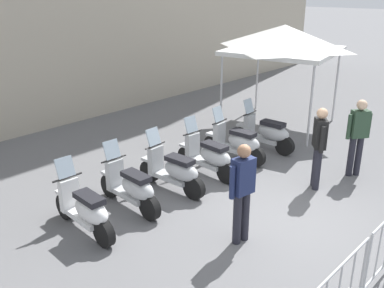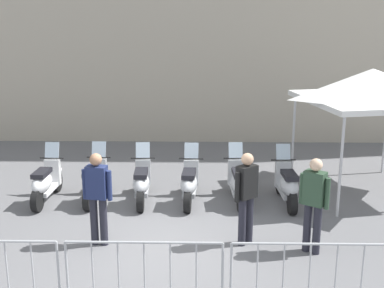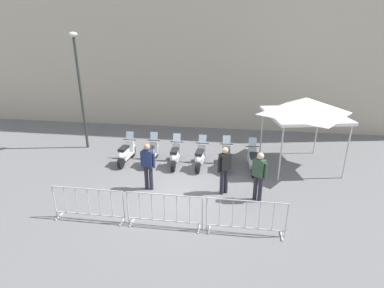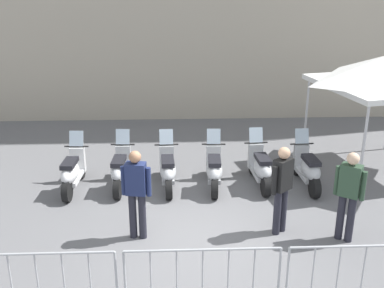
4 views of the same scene
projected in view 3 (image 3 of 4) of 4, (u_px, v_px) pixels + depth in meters
name	position (u px, v px, depth m)	size (l,w,h in m)	color
ground_plane	(178.00, 193.00, 10.65)	(120.00, 120.00, 0.00)	slate
motorcycle_0	(126.00, 153.00, 12.90)	(0.74, 1.70, 1.24)	black
motorcycle_1	(150.00, 154.00, 12.83)	(0.73, 1.70, 1.24)	black
motorcycle_2	(175.00, 156.00, 12.64)	(0.64, 1.72, 1.24)	black
motorcycle_3	(200.00, 157.00, 12.48)	(0.74, 1.70, 1.24)	black
motorcycle_4	(226.00, 158.00, 12.39)	(0.63, 1.72, 1.24)	black
motorcycle_5	(253.00, 161.00, 12.14)	(0.64, 1.72, 1.24)	black
barrier_segment_0	(89.00, 204.00, 8.96)	(2.18, 0.86, 1.07)	#B2B5B7
barrier_segment_1	(164.00, 211.00, 8.65)	(2.18, 0.86, 1.07)	#B2B5B7
barrier_segment_2	(246.00, 217.00, 8.34)	(2.18, 0.86, 1.07)	#B2B5B7
street_lamp	(79.00, 80.00, 13.67)	(0.36, 0.36, 5.32)	#2D332D
officer_near_row_end	(224.00, 168.00, 10.28)	(0.50, 0.36, 1.73)	#23232D
officer_mid_plaza	(148.00, 164.00, 10.57)	(0.52, 0.33, 1.73)	#23232D
officer_by_barriers	(259.00, 174.00, 9.84)	(0.41, 0.43, 1.73)	#23232D
canopy_tent	(305.00, 107.00, 11.95)	(2.82, 2.82, 2.91)	silver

